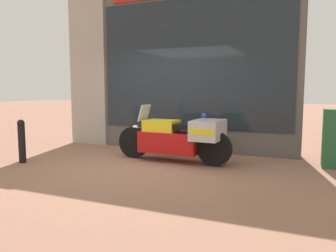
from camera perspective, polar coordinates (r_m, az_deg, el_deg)
The scene contains 5 objects.
ground_plane at distance 6.42m, azimuth -5.61°, elevation -6.88°, with size 60.00×60.00×0.00m, color #8E604C.
shop_building at distance 8.25m, azimuth -1.86°, elevation 10.08°, with size 5.88×0.55×3.99m.
window_display at distance 7.99m, azimuth 4.27°, elevation -0.82°, with size 4.35×0.30×1.97m.
paramedic_motorcycle at distance 6.59m, azimuth 2.02°, elevation -1.87°, with size 2.49×0.79×1.15m.
street_bollard at distance 7.19m, azimuth -24.12°, elevation -2.31°, with size 0.15×0.15×0.87m.
Camera 1 is at (2.99, -5.48, 1.47)m, focal length 35.00 mm.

